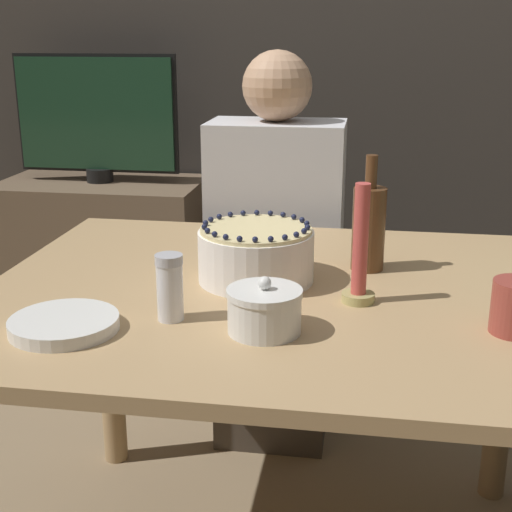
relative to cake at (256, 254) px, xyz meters
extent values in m
cube|color=#38332D|center=(0.06, 1.36, 0.50)|extent=(8.00, 0.05, 2.60)
cube|color=tan|center=(0.06, -0.04, -0.07)|extent=(1.23, 0.99, 0.03)
cylinder|color=tan|center=(-0.50, 0.39, -0.45)|extent=(0.07, 0.07, 0.72)
cylinder|color=tan|center=(0.61, 0.39, -0.45)|extent=(0.07, 0.07, 0.72)
cylinder|color=white|center=(0.00, 0.00, 0.00)|extent=(0.25, 0.25, 0.11)
cylinder|color=beige|center=(0.00, 0.00, 0.05)|extent=(0.24, 0.24, 0.01)
sphere|color=#191E3D|center=(0.11, 0.00, 0.06)|extent=(0.01, 0.01, 0.01)
sphere|color=#191E3D|center=(0.10, 0.03, 0.06)|extent=(0.01, 0.01, 0.01)
sphere|color=#191E3D|center=(0.09, 0.06, 0.06)|extent=(0.01, 0.01, 0.01)
sphere|color=#191E3D|center=(0.07, 0.08, 0.06)|extent=(0.01, 0.01, 0.01)
sphere|color=#191E3D|center=(0.05, 0.10, 0.06)|extent=(0.01, 0.01, 0.01)
sphere|color=#191E3D|center=(0.02, 0.11, 0.06)|extent=(0.01, 0.01, 0.01)
sphere|color=#191E3D|center=(-0.02, 0.11, 0.06)|extent=(0.01, 0.01, 0.01)
sphere|color=#191E3D|center=(-0.05, 0.10, 0.06)|extent=(0.01, 0.01, 0.01)
sphere|color=#191E3D|center=(-0.07, 0.08, 0.06)|extent=(0.01, 0.01, 0.01)
sphere|color=#191E3D|center=(-0.09, 0.06, 0.06)|extent=(0.01, 0.01, 0.01)
sphere|color=#191E3D|center=(-0.10, 0.03, 0.06)|extent=(0.01, 0.01, 0.01)
sphere|color=#191E3D|center=(-0.11, 0.00, 0.06)|extent=(0.01, 0.01, 0.01)
sphere|color=#191E3D|center=(-0.10, -0.03, 0.06)|extent=(0.01, 0.01, 0.01)
sphere|color=#191E3D|center=(-0.09, -0.06, 0.06)|extent=(0.01, 0.01, 0.01)
sphere|color=#191E3D|center=(-0.07, -0.08, 0.06)|extent=(0.01, 0.01, 0.01)
sphere|color=#191E3D|center=(-0.05, -0.10, 0.06)|extent=(0.01, 0.01, 0.01)
sphere|color=#191E3D|center=(-0.02, -0.11, 0.06)|extent=(0.01, 0.01, 0.01)
sphere|color=#191E3D|center=(0.02, -0.11, 0.06)|extent=(0.01, 0.01, 0.01)
sphere|color=#191E3D|center=(0.05, -0.10, 0.06)|extent=(0.01, 0.01, 0.01)
sphere|color=#191E3D|center=(0.07, -0.08, 0.06)|extent=(0.01, 0.01, 0.01)
sphere|color=#191E3D|center=(0.09, -0.06, 0.06)|extent=(0.01, 0.01, 0.01)
sphere|color=#191E3D|center=(0.10, -0.03, 0.06)|extent=(0.01, 0.01, 0.01)
cylinder|color=white|center=(0.06, -0.27, -0.02)|extent=(0.13, 0.13, 0.07)
cylinder|color=white|center=(0.06, -0.27, 0.02)|extent=(0.13, 0.13, 0.01)
sphere|color=white|center=(0.06, -0.27, 0.03)|extent=(0.02, 0.02, 0.02)
cylinder|color=white|center=(-0.12, -0.24, 0.00)|extent=(0.05, 0.05, 0.11)
cylinder|color=silver|center=(-0.12, -0.24, 0.06)|extent=(0.05, 0.05, 0.02)
cylinder|color=white|center=(-0.30, -0.32, -0.05)|extent=(0.20, 0.20, 0.01)
cylinder|color=white|center=(-0.30, -0.32, -0.05)|extent=(0.20, 0.20, 0.01)
cylinder|color=white|center=(-0.30, -0.32, -0.04)|extent=(0.20, 0.20, 0.01)
cylinder|color=tan|center=(0.22, -0.09, -0.05)|extent=(0.07, 0.07, 0.02)
cylinder|color=#CC4C47|center=(0.22, -0.09, 0.07)|extent=(0.03, 0.03, 0.22)
cylinder|color=brown|center=(0.23, 0.11, 0.03)|extent=(0.07, 0.07, 0.19)
cylinder|color=brown|center=(0.23, 0.11, 0.16)|extent=(0.03, 0.03, 0.07)
cube|color=#473D33|center=(-0.04, 0.65, -0.58)|extent=(0.34, 0.34, 0.45)
cube|color=silver|center=(-0.04, 0.65, -0.08)|extent=(0.40, 0.24, 0.56)
sphere|color=tan|center=(-0.04, 0.65, 0.30)|extent=(0.20, 0.20, 0.20)
cube|color=brown|center=(-0.77, 1.10, -0.45)|extent=(0.76, 0.42, 0.71)
cylinder|color=black|center=(-0.77, 1.10, -0.07)|extent=(0.10, 0.10, 0.05)
cube|color=black|center=(-0.77, 1.11, 0.16)|extent=(0.61, 0.02, 0.43)
cube|color=#193823|center=(-0.77, 1.10, 0.16)|extent=(0.59, 0.03, 0.41)
camera|label=1|loc=(0.23, -1.43, 0.45)|focal=50.00mm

